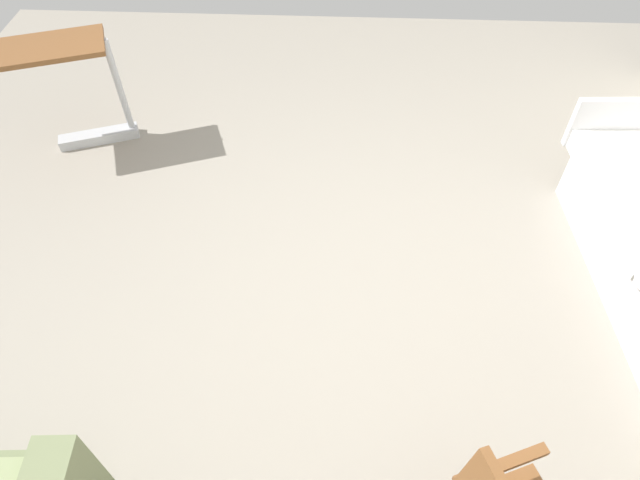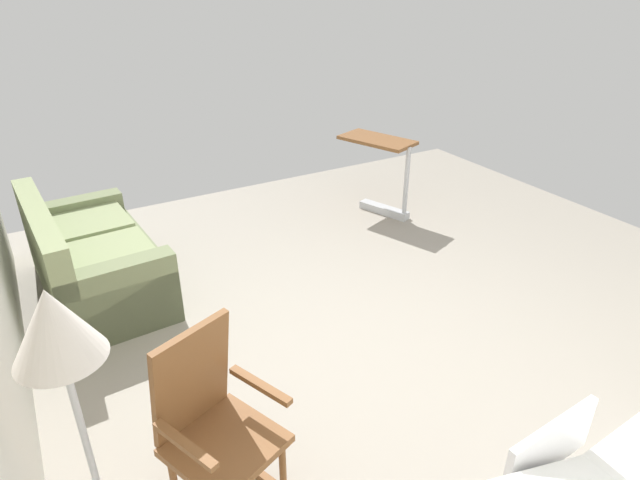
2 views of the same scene
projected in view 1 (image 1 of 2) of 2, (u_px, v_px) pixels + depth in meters
ground_plane at (340, 285)px, 3.41m from camera, size 6.94×6.94×0.00m
overbed_table at (70, 83)px, 3.94m from camera, size 0.89×0.65×0.84m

